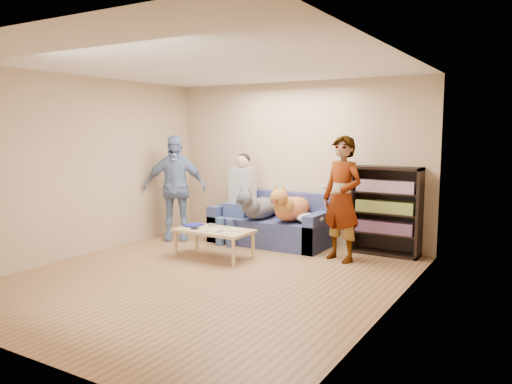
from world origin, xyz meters
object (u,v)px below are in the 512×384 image
Objects in this scene: notebook_blue at (194,225)px; dog_gray at (258,207)px; sofa at (271,226)px; bookshelf at (386,209)px; person_standing_left at (174,188)px; dog_tan at (290,207)px; person_standing_right at (342,199)px; camera_silver at (212,225)px; person_seated at (239,195)px; coffee_table at (214,232)px.

dog_gray reaches higher than notebook_blue.
bookshelf is (1.80, 0.23, 0.40)m from sofa.
dog_gray is at bearing -21.66° from person_standing_left.
person_standing_right is at bearing -16.32° from dog_tan.
camera_silver is 0.93m from dog_gray.
dog_gray is (-1.46, 0.18, -0.25)m from person_standing_right.
dog_tan is (0.95, -0.03, -0.13)m from person_seated.
bookshelf reaches higher than coffee_table.
person_seated is 1.25× the size of dog_tan.
dog_gray is (-0.09, -0.26, 0.35)m from sofa.
coffee_table is (0.29, -1.12, -0.40)m from person_seated.
notebook_blue reaches higher than coffee_table.
dog_tan is at bearing 44.43° from notebook_blue.
coffee_table is (-0.24, -1.25, 0.09)m from sofa.
dog_gray is at bearing 59.89° from notebook_blue.
coffee_table is at bearing -62.05° from person_standing_left.
dog_tan is (1.06, 1.04, 0.21)m from notebook_blue.
person_standing_left reaches higher than notebook_blue.
dog_tan reaches higher than notebook_blue.
bookshelf is (1.89, 0.49, 0.05)m from dog_gray.
camera_silver is 1.26m from dog_tan.
person_standing_right is 1.49× the size of dog_tan.
notebook_blue is at bearing -138.99° from person_standing_right.
person_standing_right reaches higher than camera_silver.
bookshelf is (3.32, 0.81, -0.19)m from person_standing_left.
person_standing_right is at bearing -6.98° from dog_gray.
dog_tan is at bearing -164.13° from bookshelf.
notebook_blue is 2.36× the size of camera_silver.
person_standing_right reaches higher than dog_gray.
sofa is at bearing -172.60° from bookshelf.
person_standing_right is 2.89m from person_standing_left.
person_seated is at bearing 178.11° from dog_tan.
person_standing_right reaches higher than person_seated.
camera_silver is 0.10× the size of coffee_table.
person_standing_right reaches higher than notebook_blue.
person_standing_left reaches higher than dog_gray.
camera_silver is at bearing -137.94° from person_standing_right.
notebook_blue is at bearing -118.10° from sofa.
person_seated is 2.36m from bookshelf.
person_standing_right is 1.49m from dog_gray.
sofa is 1.73× the size of coffee_table.
dog_gray reaches higher than sofa.
camera_silver is at bearing -80.61° from person_seated.
person_seated is at bearing 83.93° from notebook_blue.
person_seated reaches higher than dog_tan.
person_standing_left is 15.86× the size of camera_silver.
person_standing_right is 1.41× the size of dog_gray.
person_seated is at bearing 99.39° from camera_silver.
camera_silver is 0.07× the size of person_seated.
sofa is 1.46× the size of bookshelf.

